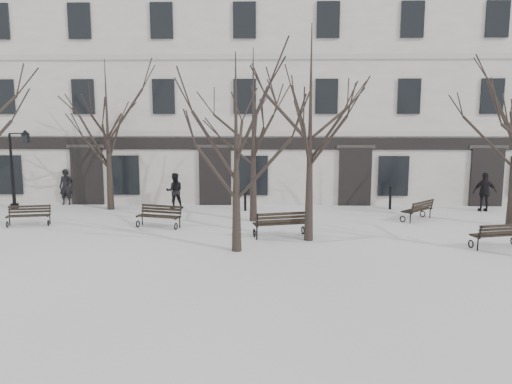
{
  "coord_description": "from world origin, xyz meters",
  "views": [
    {
      "loc": [
        -0.81,
        -16.89,
        4.44
      ],
      "look_at": [
        -1.32,
        3.0,
        1.42
      ],
      "focal_mm": 35.0,
      "sensor_mm": 36.0,
      "label": 1
    }
  ],
  "objects_px": {
    "bench_4": "(418,209)",
    "lamp_post": "(17,163)",
    "bench_0": "(29,215)",
    "bench_3": "(159,215)",
    "bench_2": "(498,234)",
    "tree_2": "(311,108)",
    "tree_1": "(236,129)",
    "bench_1": "(281,223)"
  },
  "relations": [
    {
      "from": "tree_2",
      "to": "bench_2",
      "type": "distance_m",
      "value": 7.68
    },
    {
      "from": "bench_1",
      "to": "lamp_post",
      "type": "height_order",
      "value": "lamp_post"
    },
    {
      "from": "bench_2",
      "to": "bench_4",
      "type": "height_order",
      "value": "bench_2"
    },
    {
      "from": "bench_4",
      "to": "bench_1",
      "type": "bearing_deg",
      "value": -16.06
    },
    {
      "from": "bench_0",
      "to": "bench_1",
      "type": "bearing_deg",
      "value": -21.48
    },
    {
      "from": "bench_0",
      "to": "bench_2",
      "type": "xyz_separation_m",
      "value": [
        17.58,
        -3.1,
        0.03
      ]
    },
    {
      "from": "bench_1",
      "to": "lamp_post",
      "type": "relative_size",
      "value": 0.55
    },
    {
      "from": "tree_2",
      "to": "bench_3",
      "type": "height_order",
      "value": "tree_2"
    },
    {
      "from": "bench_0",
      "to": "bench_4",
      "type": "height_order",
      "value": "bench_4"
    },
    {
      "from": "bench_0",
      "to": "bench_2",
      "type": "distance_m",
      "value": 17.86
    },
    {
      "from": "bench_2",
      "to": "lamp_post",
      "type": "relative_size",
      "value": 0.49
    },
    {
      "from": "tree_1",
      "to": "bench_0",
      "type": "height_order",
      "value": "tree_1"
    },
    {
      "from": "tree_2",
      "to": "bench_1",
      "type": "bearing_deg",
      "value": 159.14
    },
    {
      "from": "tree_1",
      "to": "tree_2",
      "type": "relative_size",
      "value": 0.85
    },
    {
      "from": "bench_1",
      "to": "bench_2",
      "type": "bearing_deg",
      "value": 154.61
    },
    {
      "from": "tree_1",
      "to": "bench_0",
      "type": "bearing_deg",
      "value": 157.39
    },
    {
      "from": "tree_1",
      "to": "lamp_post",
      "type": "xyz_separation_m",
      "value": [
        -11.09,
        7.53,
        -1.84
      ]
    },
    {
      "from": "bench_0",
      "to": "lamp_post",
      "type": "bearing_deg",
      "value": 109.14
    },
    {
      "from": "bench_3",
      "to": "lamp_post",
      "type": "height_order",
      "value": "lamp_post"
    },
    {
      "from": "bench_3",
      "to": "lamp_post",
      "type": "xyz_separation_m",
      "value": [
        -7.73,
        4.03,
        1.71
      ]
    },
    {
      "from": "tree_2",
      "to": "bench_2",
      "type": "height_order",
      "value": "tree_2"
    },
    {
      "from": "bench_0",
      "to": "tree_1",
      "type": "bearing_deg",
      "value": -34.42
    },
    {
      "from": "bench_0",
      "to": "bench_3",
      "type": "height_order",
      "value": "bench_3"
    },
    {
      "from": "tree_1",
      "to": "bench_4",
      "type": "xyz_separation_m",
      "value": [
        7.5,
        5.11,
        -3.55
      ]
    },
    {
      "from": "bench_2",
      "to": "bench_4",
      "type": "bearing_deg",
      "value": -88.1
    },
    {
      "from": "bench_1",
      "to": "bench_2",
      "type": "distance_m",
      "value": 7.44
    },
    {
      "from": "bench_1",
      "to": "lamp_post",
      "type": "bearing_deg",
      "value": -39.04
    },
    {
      "from": "tree_1",
      "to": "bench_3",
      "type": "distance_m",
      "value": 6.01
    },
    {
      "from": "bench_4",
      "to": "lamp_post",
      "type": "distance_m",
      "value": 18.82
    },
    {
      "from": "tree_2",
      "to": "bench_0",
      "type": "bearing_deg",
      "value": 169.3
    },
    {
      "from": "bench_3",
      "to": "lamp_post",
      "type": "relative_size",
      "value": 0.49
    },
    {
      "from": "bench_1",
      "to": "tree_2",
      "type": "bearing_deg",
      "value": 144.2
    },
    {
      "from": "bench_3",
      "to": "bench_2",
      "type": "bearing_deg",
      "value": 1.26
    },
    {
      "from": "tree_2",
      "to": "lamp_post",
      "type": "xyz_separation_m",
      "value": [
        -13.59,
        6.02,
        -2.55
      ]
    },
    {
      "from": "bench_2",
      "to": "bench_3",
      "type": "height_order",
      "value": "same"
    },
    {
      "from": "bench_2",
      "to": "bench_1",
      "type": "bearing_deg",
      "value": -24.78
    },
    {
      "from": "tree_1",
      "to": "bench_4",
      "type": "distance_m",
      "value": 9.75
    },
    {
      "from": "bench_0",
      "to": "bench_3",
      "type": "distance_m",
      "value": 5.4
    },
    {
      "from": "bench_4",
      "to": "lamp_post",
      "type": "xyz_separation_m",
      "value": [
        -18.59,
        2.42,
        1.71
      ]
    },
    {
      "from": "lamp_post",
      "to": "bench_3",
      "type": "bearing_deg",
      "value": -27.53
    },
    {
      "from": "bench_2",
      "to": "bench_3",
      "type": "bearing_deg",
      "value": -27.97
    },
    {
      "from": "bench_0",
      "to": "bench_3",
      "type": "xyz_separation_m",
      "value": [
        5.4,
        -0.14,
        0.03
      ]
    }
  ]
}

